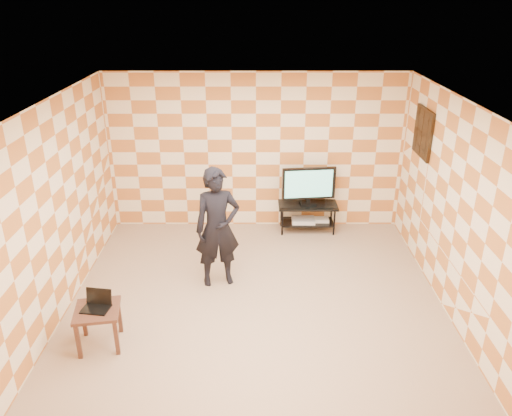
{
  "coord_description": "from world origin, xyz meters",
  "views": [
    {
      "loc": [
        -0.0,
        -5.63,
        3.89
      ],
      "look_at": [
        0.0,
        0.6,
        1.15
      ],
      "focal_mm": 35.0,
      "sensor_mm": 36.0,
      "label": 1
    }
  ],
  "objects_px": {
    "side_table": "(98,316)",
    "tv": "(309,184)",
    "tv_stand": "(308,211)",
    "person": "(218,228)"
  },
  "relations": [
    {
      "from": "tv_stand",
      "to": "side_table",
      "type": "height_order",
      "value": "same"
    },
    {
      "from": "side_table",
      "to": "tv_stand",
      "type": "bearing_deg",
      "value": 48.25
    },
    {
      "from": "side_table",
      "to": "person",
      "type": "relative_size",
      "value": 0.34
    },
    {
      "from": "tv_stand",
      "to": "person",
      "type": "relative_size",
      "value": 0.58
    },
    {
      "from": "tv",
      "to": "person",
      "type": "bearing_deg",
      "value": -130.54
    },
    {
      "from": "tv_stand",
      "to": "side_table",
      "type": "bearing_deg",
      "value": -131.75
    },
    {
      "from": "side_table",
      "to": "person",
      "type": "distance_m",
      "value": 1.97
    },
    {
      "from": "tv",
      "to": "side_table",
      "type": "distance_m",
      "value": 4.14
    },
    {
      "from": "tv_stand",
      "to": "tv",
      "type": "height_order",
      "value": "tv"
    },
    {
      "from": "side_table",
      "to": "tv",
      "type": "bearing_deg",
      "value": 48.23
    }
  ]
}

